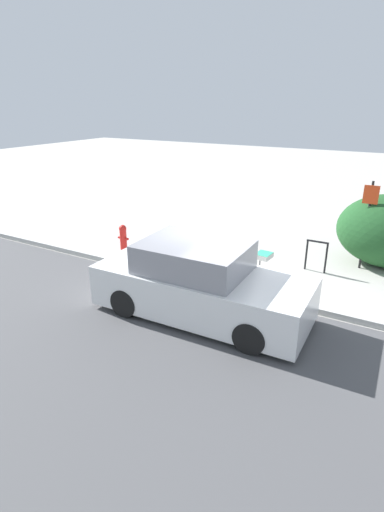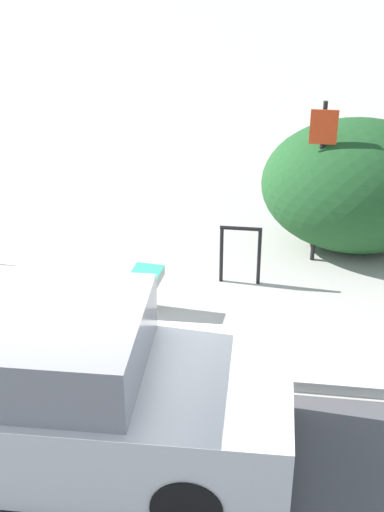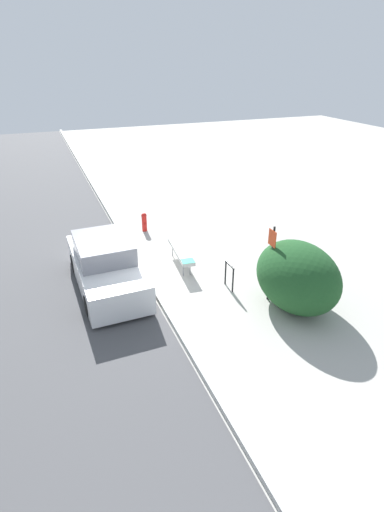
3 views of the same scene
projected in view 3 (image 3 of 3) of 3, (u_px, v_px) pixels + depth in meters
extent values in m
plane|color=#ADAAA3|center=(147.00, 277.00, 12.90)|extent=(60.00, 60.00, 0.00)
cube|color=#B7B7B2|center=(147.00, 276.00, 12.87)|extent=(60.00, 0.20, 0.13)
cylinder|color=gray|center=(172.00, 250.00, 14.18)|extent=(0.04, 0.04, 0.47)
cylinder|color=gray|center=(183.00, 269.00, 12.90)|extent=(0.04, 0.04, 0.47)
cylinder|color=gray|center=(179.00, 249.00, 14.23)|extent=(0.04, 0.04, 0.47)
cylinder|color=gray|center=(190.00, 268.00, 12.96)|extent=(0.04, 0.04, 0.47)
cube|color=silver|center=(181.00, 251.00, 13.43)|extent=(2.16, 0.61, 0.12)
cube|color=teal|center=(188.00, 261.00, 12.65)|extent=(0.40, 0.43, 0.01)
cylinder|color=black|center=(226.00, 273.00, 12.35)|extent=(0.05, 0.05, 0.80)
cylinder|color=black|center=(233.00, 280.00, 11.93)|extent=(0.05, 0.05, 0.80)
cylinder|color=black|center=(230.00, 265.00, 11.96)|extent=(0.55, 0.05, 0.05)
cylinder|color=black|center=(271.00, 264.00, 11.24)|extent=(0.06, 0.06, 2.30)
cube|color=red|center=(272.00, 238.00, 10.86)|extent=(0.36, 0.02, 0.46)
cylinder|color=red|center=(144.00, 224.00, 16.20)|extent=(0.20, 0.20, 0.60)
sphere|color=red|center=(144.00, 216.00, 16.04)|extent=(0.22, 0.22, 0.22)
cylinder|color=red|center=(143.00, 221.00, 16.29)|extent=(0.08, 0.07, 0.07)
cylinder|color=red|center=(145.00, 224.00, 16.05)|extent=(0.08, 0.07, 0.07)
ellipsoid|color=#1E4C23|center=(297.00, 277.00, 11.01)|extent=(2.75, 2.05, 1.92)
cylinder|color=black|center=(145.00, 294.00, 11.46)|extent=(0.60, 0.19, 0.60)
cylinder|color=black|center=(89.00, 306.00, 10.90)|extent=(0.60, 0.19, 0.60)
cylinder|color=black|center=(122.00, 255.00, 13.68)|extent=(0.60, 0.19, 0.60)
cylinder|color=black|center=(74.00, 263.00, 13.12)|extent=(0.60, 0.19, 0.60)
cube|color=white|center=(107.00, 271.00, 12.19)|extent=(4.38, 1.83, 0.85)
cube|color=gray|center=(103.00, 248.00, 12.01)|extent=(2.12, 1.61, 0.59)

